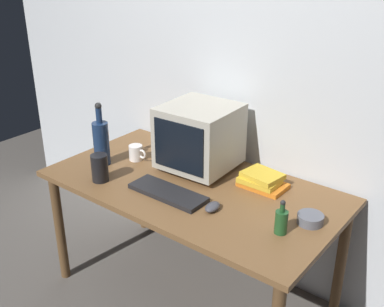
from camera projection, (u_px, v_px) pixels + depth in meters
name	position (u px, v px, depth m)	size (l,w,h in m)	color
ground_plane	(192.00, 294.00, 2.78)	(6.00, 6.00, 0.00)	#56514C
back_wall	(245.00, 71.00, 2.61)	(4.00, 0.08, 2.50)	silver
desk	(192.00, 198.00, 2.51)	(1.57, 0.83, 0.73)	brown
crt_monitor	(199.00, 137.00, 2.57)	(0.40, 0.40, 0.37)	#B2AD9E
keyboard	(168.00, 193.00, 2.37)	(0.42, 0.15, 0.02)	black
computer_mouse	(212.00, 207.00, 2.23)	(0.06, 0.10, 0.04)	#3F3F47
bottle_tall	(101.00, 141.00, 2.65)	(0.09, 0.09, 0.37)	navy
bottle_short	(281.00, 221.00, 2.04)	(0.06, 0.06, 0.16)	#1E4C23
book_stack	(262.00, 181.00, 2.44)	(0.24, 0.18, 0.08)	orange
mug	(136.00, 153.00, 2.74)	(0.12, 0.08, 0.09)	white
cd_spindle	(310.00, 219.00, 2.13)	(0.12, 0.12, 0.04)	#595B66
metal_canister	(100.00, 168.00, 2.49)	(0.09, 0.09, 0.15)	black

